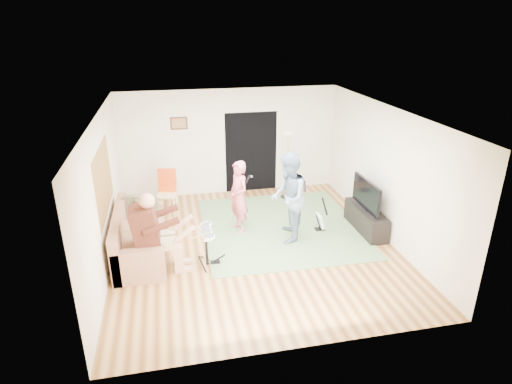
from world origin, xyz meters
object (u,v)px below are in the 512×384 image
Objects in this scene: guitar_spare at (320,221)px; television at (366,194)px; singer at (239,197)px; drum_kit at (207,249)px; torchiere_lamp at (288,154)px; dining_chair at (167,198)px; tv_cabinet at (366,220)px; sofa at (136,241)px; guitarist at (288,198)px.

guitar_spare is 1.12m from television.
drum_kit is at bearing -51.71° from singer.
torchiere_lamp reaches higher than dining_chair.
drum_kit is 0.54× the size of tv_cabinet.
tv_cabinet is at bearing 0.50° from sofa.
dining_chair is (-0.67, 2.51, 0.04)m from drum_kit.
drum_kit is (1.30, -0.65, 0.03)m from sofa.
guitar_spare is at bearing -15.27° from dining_chair.
singer is 1.85m from guitar_spare.
tv_cabinet is (3.50, 0.69, -0.08)m from drum_kit.
torchiere_lamp is 1.47× the size of television.
singer reaches higher than guitar_spare.
guitarist is (1.73, 0.65, 0.60)m from drum_kit.
drum_kit is 0.65× the size of television.
dining_chair is at bearing -112.47° from guitarist.
sofa reaches higher than guitar_spare.
guitarist is at bearing 20.52° from drum_kit.
dining_chair is at bearing -148.36° from singer.
guitar_spare is 3.60m from dining_chair.
dining_chair reaches higher than drum_kit.
torchiere_lamp reaches higher than television.
drum_kit is 1.94m from guitarist.
torchiere_lamp is at bearing 118.84° from tv_cabinet.
dining_chair is 4.55m from tv_cabinet.
television is (2.62, -0.57, 0.07)m from singer.
dining_chair reaches higher than sofa.
television is at bearing 59.15° from singer.
singer is at bearing -28.51° from dining_chair.
guitar_spare is (0.82, 0.26, -0.71)m from guitarist.
guitarist is at bearing -178.48° from television.
sofa is 2.26m from singer.
drum_kit is 0.73× the size of dining_chair.
singer is at bearing 167.71° from television.
guitarist is (3.03, -0.00, 0.63)m from sofa.
sofa is 1.90× the size of television.
drum_kit is 3.75m from torchiere_lamp.
dining_chair is 4.53m from television.
singer is 1.10m from guitarist.
tv_cabinet is (1.77, 0.05, -0.68)m from guitarist.
torchiere_lamp is at bearing 30.85° from sofa.
torchiere_lamp is 1.64× the size of dining_chair.
singer reaches higher than dining_chair.
guitarist is at bearing -0.07° from sofa.
dining_chair is at bearing 156.18° from television.
drum_kit is 0.99× the size of guitar_spare.
television reaches higher than drum_kit.
singer is 0.84× the size of guitarist.
tv_cabinet is (1.17, -2.12, -0.92)m from torchiere_lamp.
guitarist is at bearing -105.51° from torchiere_lamp.
sofa reaches higher than tv_cabinet.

